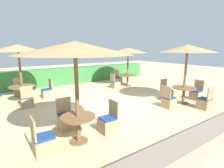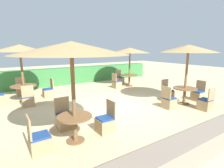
{
  "view_description": "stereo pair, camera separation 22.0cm",
  "coord_description": "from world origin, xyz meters",
  "px_view_note": "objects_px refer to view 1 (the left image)",
  "views": [
    {
      "loc": [
        -4.23,
        -5.44,
        2.42
      ],
      "look_at": [
        0.0,
        0.6,
        0.9
      ],
      "focal_mm": 28.0,
      "sensor_mm": 36.0,
      "label": 1
    },
    {
      "loc": [
        -4.04,
        -5.56,
        2.42
      ],
      "look_at": [
        0.0,
        0.6,
        0.9
      ],
      "focal_mm": 28.0,
      "sensor_mm": 36.0,
      "label": 2
    }
  ],
  "objects_px": {
    "parasol_front_left": "(75,48)",
    "patio_chair_back_left_north": "(19,91)",
    "patio_chair_back_left_south": "(27,101)",
    "parasol_back_right": "(128,50)",
    "round_table_front_left": "(78,123)",
    "round_table_front_right": "(184,91)",
    "parasol_front_right": "(187,49)",
    "patio_chair_back_right_west": "(115,84)",
    "patio_chair_front_left_east": "(108,123)",
    "parasol_back_left": "(18,48)",
    "patio_chair_front_left_north": "(66,120)",
    "round_table_back_right": "(128,77)",
    "patio_chair_back_right_north": "(118,80)",
    "patio_chair_front_right_north": "(166,93)",
    "round_table_back_left": "(22,89)",
    "patio_chair_front_left_west": "(43,144)",
    "patio_chair_front_right_west": "(168,101)",
    "patio_chair_front_right_east": "(196,94)",
    "patio_chair_back_left_east": "(47,93)",
    "patio_chair_front_right_south": "(205,103)"
  },
  "relations": [
    {
      "from": "round_table_back_left",
      "to": "patio_chair_back_left_south",
      "type": "bearing_deg",
      "value": -89.94
    },
    {
      "from": "patio_chair_front_left_north",
      "to": "parasol_front_left",
      "type": "bearing_deg",
      "value": 88.7
    },
    {
      "from": "round_table_back_left",
      "to": "patio_chair_back_right_north",
      "type": "bearing_deg",
      "value": 8.03
    },
    {
      "from": "parasol_back_left",
      "to": "parasol_front_right",
      "type": "height_order",
      "value": "parasol_back_left"
    },
    {
      "from": "patio_chair_back_right_north",
      "to": "round_table_front_right",
      "type": "height_order",
      "value": "patio_chair_back_right_north"
    },
    {
      "from": "round_table_front_left",
      "to": "patio_chair_back_right_north",
      "type": "height_order",
      "value": "patio_chair_back_right_north"
    },
    {
      "from": "patio_chair_front_left_north",
      "to": "round_table_front_right",
      "type": "xyz_separation_m",
      "value": [
        5.17,
        -0.57,
        0.3
      ]
    },
    {
      "from": "patio_chair_front_left_west",
      "to": "patio_chair_back_right_west",
      "type": "distance_m",
      "value": 7.09
    },
    {
      "from": "parasol_front_left",
      "to": "round_table_back_right",
      "type": "xyz_separation_m",
      "value": [
        5.5,
        4.58,
        -1.82
      ]
    },
    {
      "from": "parasol_back_right",
      "to": "patio_chair_back_right_west",
      "type": "xyz_separation_m",
      "value": [
        -1.0,
        -0.01,
        -2.01
      ]
    },
    {
      "from": "parasol_back_left",
      "to": "patio_chair_back_left_north",
      "type": "distance_m",
      "value": 2.4
    },
    {
      "from": "round_table_front_left",
      "to": "patio_chair_back_left_north",
      "type": "bearing_deg",
      "value": 95.96
    },
    {
      "from": "round_table_front_right",
      "to": "round_table_back_left",
      "type": "bearing_deg",
      "value": 142.64
    },
    {
      "from": "patio_chair_front_left_north",
      "to": "patio_chair_back_right_west",
      "type": "bearing_deg",
      "value": -140.95
    },
    {
      "from": "parasol_back_right",
      "to": "round_table_back_right",
      "type": "bearing_deg",
      "value": 180.0
    },
    {
      "from": "parasol_front_left",
      "to": "patio_chair_back_left_north",
      "type": "bearing_deg",
      "value": 95.96
    },
    {
      "from": "round_table_back_right",
      "to": "patio_chair_back_right_north",
      "type": "bearing_deg",
      "value": 89.58
    },
    {
      "from": "patio_chair_front_left_east",
      "to": "patio_chair_back_right_west",
      "type": "xyz_separation_m",
      "value": [
        3.56,
        4.55,
        0.0
      ]
    },
    {
      "from": "parasol_back_left",
      "to": "patio_chair_front_right_north",
      "type": "distance_m",
      "value": 7.13
    },
    {
      "from": "patio_chair_front_right_west",
      "to": "patio_chair_front_left_east",
      "type": "bearing_deg",
      "value": -83.71
    },
    {
      "from": "patio_chair_front_right_east",
      "to": "patio_chair_back_right_north",
      "type": "bearing_deg",
      "value": 7.62
    },
    {
      "from": "patio_chair_front_right_west",
      "to": "patio_chair_front_right_north",
      "type": "distance_m",
      "value": 1.42
    },
    {
      "from": "parasol_front_left",
      "to": "parasol_front_right",
      "type": "relative_size",
      "value": 1.09
    },
    {
      "from": "patio_chair_front_left_west",
      "to": "patio_chair_front_left_north",
      "type": "height_order",
      "value": "same"
    },
    {
      "from": "patio_chair_back_left_east",
      "to": "patio_chair_front_right_south",
      "type": "relative_size",
      "value": 1.0
    },
    {
      "from": "patio_chair_back_left_north",
      "to": "patio_chair_front_left_west",
      "type": "relative_size",
      "value": 1.0
    },
    {
      "from": "patio_chair_back_right_west",
      "to": "patio_chair_front_left_west",
      "type": "bearing_deg",
      "value": -49.47
    },
    {
      "from": "patio_chair_back_left_north",
      "to": "patio_chair_front_right_west",
      "type": "height_order",
      "value": "same"
    },
    {
      "from": "parasol_front_left",
      "to": "patio_chair_back_right_north",
      "type": "distance_m",
      "value": 8.17
    },
    {
      "from": "patio_chair_front_right_south",
      "to": "patio_chair_front_right_west",
      "type": "height_order",
      "value": "same"
    },
    {
      "from": "patio_chair_back_left_south",
      "to": "patio_chair_front_left_east",
      "type": "distance_m",
      "value": 4.08
    },
    {
      "from": "parasol_back_right",
      "to": "parasol_front_right",
      "type": "relative_size",
      "value": 0.97
    },
    {
      "from": "patio_chair_front_left_north",
      "to": "round_table_front_right",
      "type": "distance_m",
      "value": 5.21
    },
    {
      "from": "round_table_front_left",
      "to": "patio_chair_front_left_west",
      "type": "xyz_separation_m",
      "value": [
        -0.89,
        -0.05,
        -0.26
      ]
    },
    {
      "from": "patio_chair_front_left_west",
      "to": "patio_chair_front_left_north",
      "type": "distance_m",
      "value": 1.34
    },
    {
      "from": "patio_chair_back_right_west",
      "to": "round_table_front_right",
      "type": "relative_size",
      "value": 0.94
    },
    {
      "from": "patio_chair_front_left_east",
      "to": "patio_chair_back_right_west",
      "type": "relative_size",
      "value": 1.0
    },
    {
      "from": "patio_chair_front_left_north",
      "to": "patio_chair_front_right_west",
      "type": "height_order",
      "value": "same"
    },
    {
      "from": "patio_chair_back_left_south",
      "to": "parasol_back_right",
      "type": "height_order",
      "value": "parasol_back_right"
    },
    {
      "from": "patio_chair_front_left_west",
      "to": "parasol_front_right",
      "type": "xyz_separation_m",
      "value": [
        6.08,
        0.4,
        2.12
      ]
    },
    {
      "from": "patio_chair_front_left_east",
      "to": "parasol_front_right",
      "type": "relative_size",
      "value": 0.36
    },
    {
      "from": "patio_chair_back_right_north",
      "to": "patio_chair_back_right_west",
      "type": "height_order",
      "value": "same"
    },
    {
      "from": "round_table_front_right",
      "to": "parasol_front_right",
      "type": "bearing_deg",
      "value": -90.0
    },
    {
      "from": "patio_chair_front_left_east",
      "to": "patio_chair_front_right_north",
      "type": "bearing_deg",
      "value": -73.18
    },
    {
      "from": "round_table_front_right",
      "to": "patio_chair_front_left_north",
      "type": "bearing_deg",
      "value": 173.65
    },
    {
      "from": "parasol_back_left",
      "to": "round_table_back_right",
      "type": "relative_size",
      "value": 2.36
    },
    {
      "from": "patio_chair_back_left_north",
      "to": "round_table_front_left",
      "type": "xyz_separation_m",
      "value": [
        0.61,
        -5.88,
        0.26
      ]
    },
    {
      "from": "patio_chair_front_left_north",
      "to": "round_table_back_right",
      "type": "relative_size",
      "value": 0.85
    },
    {
      "from": "patio_chair_back_left_south",
      "to": "parasol_back_right",
      "type": "distance_m",
      "value": 6.48
    },
    {
      "from": "round_table_back_left",
      "to": "parasol_front_right",
      "type": "xyz_separation_m",
      "value": [
        5.8,
        -4.43,
        1.81
      ]
    }
  ]
}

